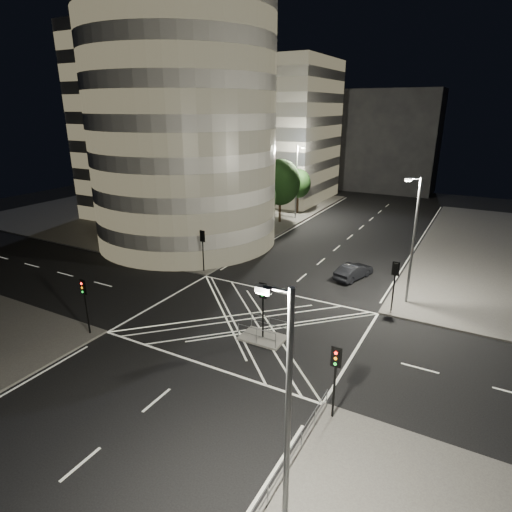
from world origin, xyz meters
The scene contains 24 objects.
ground centered at (0.00, 0.00, 0.00)m, with size 120.00×120.00×0.00m, color black.
sidewalk_far_left centered at (-29.00, 27.00, 0.07)m, with size 42.00×42.00×0.15m, color #4E4B49.
central_island centered at (2.00, -1.50, 0.07)m, with size 3.00×2.00×0.15m, color slate.
office_tower_curved centered at (-20.74, 18.74, 12.65)m, with size 30.00×29.00×27.20m.
office_block_rear centered at (-22.00, 42.00, 11.15)m, with size 24.00×16.00×22.00m, color gray.
building_far_end centered at (-4.00, 58.00, 9.00)m, with size 18.00×8.00×18.00m, color black.
tree_a centered at (-10.50, 9.00, 4.86)m, with size 3.81×3.81×6.92m.
tree_b centered at (-10.50, 15.00, 5.44)m, with size 5.23×5.23×8.30m.
tree_c centered at (-10.50, 21.00, 4.39)m, with size 4.34×4.34×6.75m.
tree_d centered at (-10.50, 27.00, 5.53)m, with size 5.32×5.32×8.44m.
tree_e centered at (-10.50, 33.00, 4.46)m, with size 3.68×3.68×6.44m.
traffic_signal_fl centered at (-8.80, 6.80, 2.91)m, with size 0.55×0.22×4.00m.
traffic_signal_nl centered at (-8.80, -6.80, 2.91)m, with size 0.55×0.22×4.00m.
traffic_signal_fr centered at (8.80, 6.80, 2.91)m, with size 0.55×0.22×4.00m.
traffic_signal_nr centered at (8.80, -6.80, 2.91)m, with size 0.55×0.22×4.00m.
traffic_signal_island centered at (2.00, -1.50, 2.91)m, with size 0.55×0.22×4.00m.
street_lamp_left_near centered at (-9.44, 12.00, 5.54)m, with size 1.25×0.25×10.00m.
street_lamp_left_far centered at (-9.44, 30.00, 5.54)m, with size 1.25×0.25×10.00m.
street_lamp_right_far centered at (9.44, 9.00, 5.54)m, with size 1.25×0.25×10.00m.
street_lamp_right_near centered at (9.44, -14.00, 5.54)m, with size 1.25×0.25×10.00m.
railing_near_right centered at (8.30, -12.15, 0.70)m, with size 0.06×11.70×1.10m, color slate.
railing_island_south centered at (2.00, -2.40, 0.70)m, with size 2.80×0.06×1.10m, color slate.
railing_island_north centered at (2.00, -0.60, 0.70)m, with size 2.80×0.06×1.10m, color slate.
sedan centered at (4.23, 12.10, 0.72)m, with size 1.53×4.38×1.44m, color black.
Camera 1 is at (13.97, -24.26, 14.99)m, focal length 30.00 mm.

